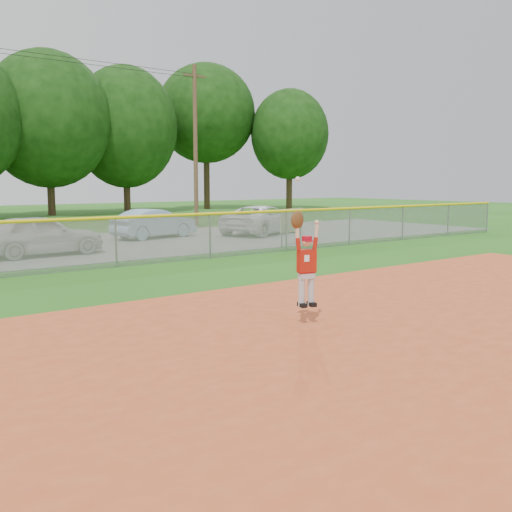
{
  "coord_description": "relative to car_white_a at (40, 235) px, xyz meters",
  "views": [
    {
      "loc": [
        -6.84,
        -6.13,
        2.57
      ],
      "look_at": [
        -0.1,
        2.85,
        1.1
      ],
      "focal_mm": 40.0,
      "sensor_mm": 36.0,
      "label": 1
    }
  ],
  "objects": [
    {
      "name": "ground",
      "position": [
        1.07,
        -13.95,
        -0.74
      ],
      "size": [
        120.0,
        120.0,
        0.0
      ],
      "primitive_type": "plane",
      "color": "#225D15",
      "rests_on": "ground"
    },
    {
      "name": "parking_strip",
      "position": [
        1.07,
        2.05,
        -0.73
      ],
      "size": [
        44.0,
        10.0,
        0.03
      ],
      "primitive_type": "cube",
      "color": "slate",
      "rests_on": "ground"
    },
    {
      "name": "car_white_a",
      "position": [
        0.0,
        0.0,
        0.0
      ],
      "size": [
        4.3,
        1.97,
        1.43
      ],
      "primitive_type": "imported",
      "rotation": [
        0.0,
        0.0,
        1.64
      ],
      "color": "silver",
      "rests_on": "parking_strip"
    },
    {
      "name": "car_blue",
      "position": [
        6.02,
        3.31,
        -0.06
      ],
      "size": [
        4.19,
        2.21,
        1.31
      ],
      "primitive_type": "imported",
      "rotation": [
        0.0,
        0.0,
        1.79
      ],
      "color": "#82A6C2",
      "rests_on": "parking_strip"
    },
    {
      "name": "car_white_b",
      "position": [
        11.19,
        1.93,
        -0.02
      ],
      "size": [
        5.47,
        3.98,
        1.38
      ],
      "primitive_type": "imported",
      "rotation": [
        0.0,
        0.0,
        1.95
      ],
      "color": "white",
      "rests_on": "parking_strip"
    },
    {
      "name": "sponsor_sign",
      "position": [
        9.01,
        -2.74,
        0.25
      ],
      "size": [
        1.61,
        0.62,
        1.5
      ],
      "color": "gray",
      "rests_on": "ground"
    },
    {
      "name": "outfield_fence",
      "position": [
        1.07,
        -3.95,
        0.14
      ],
      "size": [
        40.06,
        0.1,
        1.55
      ],
      "color": "gray",
      "rests_on": "ground"
    },
    {
      "name": "power_lines",
      "position": [
        2.07,
        8.05,
        3.93
      ],
      "size": [
        19.4,
        0.24,
        9.0
      ],
      "color": "#4C3823",
      "rests_on": "ground"
    },
    {
      "name": "ballplayer",
      "position": [
        0.94,
        -12.59,
        0.45
      ],
      "size": [
        0.57,
        0.32,
        2.31
      ],
      "color": "silver",
      "rests_on": "ground"
    }
  ]
}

